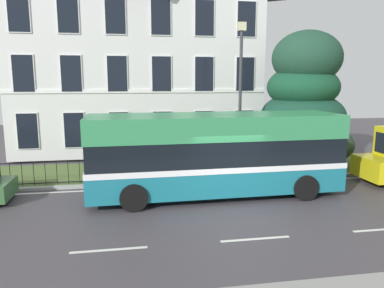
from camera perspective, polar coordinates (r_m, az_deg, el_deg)
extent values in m
cube|color=#423D42|center=(12.22, 7.05, -11.25)|extent=(60.00, 56.00, 0.06)
cube|color=silver|center=(15.56, 3.20, -6.40)|extent=(54.00, 0.14, 0.01)
cube|color=silver|center=(10.12, -12.90, -15.89)|extent=(2.00, 0.12, 0.01)
cube|color=silver|center=(10.63, 9.91, -14.46)|extent=(2.00, 0.12, 0.01)
cube|color=silver|center=(12.48, 27.90, -11.75)|extent=(2.00, 0.12, 0.01)
cube|color=#9E9E99|center=(15.98, 2.83, -5.74)|extent=(57.00, 0.24, 0.12)
cube|color=#4F6632|center=(17.99, 1.38, -3.95)|extent=(57.00, 4.00, 0.12)
cube|color=silver|center=(24.65, -8.52, 11.17)|extent=(14.18, 9.05, 9.68)
cube|color=white|center=(20.10, -8.16, 8.23)|extent=(14.18, 0.06, 0.20)
cube|color=#2D333D|center=(20.32, -7.98, 0.89)|extent=(1.10, 0.06, 2.20)
cube|color=white|center=(20.94, -24.40, 1.86)|extent=(1.12, 0.04, 1.95)
cube|color=black|center=(20.92, -24.42, 1.85)|extent=(1.02, 0.03, 1.85)
cube|color=white|center=(20.46, -18.00, 2.09)|extent=(1.12, 0.04, 1.95)
cube|color=black|center=(20.44, -18.00, 2.08)|extent=(1.02, 0.03, 1.85)
cube|color=white|center=(20.25, -11.37, 2.30)|extent=(1.12, 0.04, 1.95)
cube|color=black|center=(20.23, -11.37, 2.30)|extent=(1.02, 0.03, 1.85)
cube|color=white|center=(20.31, -4.68, 2.49)|extent=(1.12, 0.04, 1.95)
cube|color=black|center=(20.29, -4.68, 2.48)|extent=(1.02, 0.03, 1.85)
cube|color=white|center=(20.65, 1.87, 2.63)|extent=(1.12, 0.04, 1.95)
cube|color=black|center=(20.63, 1.88, 2.63)|extent=(1.02, 0.03, 1.85)
cube|color=white|center=(21.24, 8.14, 2.74)|extent=(1.12, 0.04, 1.95)
cube|color=black|center=(21.22, 8.16, 2.74)|extent=(1.02, 0.03, 1.85)
cube|color=white|center=(20.78, -24.99, 10.01)|extent=(1.12, 0.04, 1.95)
cube|color=black|center=(20.76, -25.01, 10.01)|extent=(1.02, 0.03, 1.85)
cube|color=white|center=(20.30, -18.45, 10.45)|extent=(1.12, 0.04, 1.95)
cube|color=black|center=(20.28, -18.46, 10.45)|extent=(1.02, 0.03, 1.85)
cube|color=white|center=(20.09, -11.66, 10.75)|extent=(1.12, 0.04, 1.95)
cube|color=black|center=(20.07, -11.66, 10.75)|extent=(1.02, 0.03, 1.85)
cube|color=white|center=(20.15, -4.80, 10.92)|extent=(1.12, 0.04, 1.95)
cube|color=black|center=(20.13, -4.80, 10.92)|extent=(1.02, 0.03, 1.85)
cube|color=white|center=(20.49, 1.92, 10.93)|extent=(1.12, 0.04, 1.95)
cube|color=black|center=(20.47, 1.93, 10.93)|extent=(1.02, 0.03, 1.85)
cube|color=white|center=(21.08, 8.34, 10.80)|extent=(1.12, 0.04, 1.95)
cube|color=black|center=(21.06, 8.36, 10.80)|extent=(1.02, 0.03, 1.85)
cube|color=white|center=(21.05, -25.61, 18.12)|extent=(1.12, 0.04, 1.95)
cube|color=black|center=(21.03, -25.63, 18.13)|extent=(1.02, 0.03, 1.85)
cube|color=white|center=(20.57, -18.92, 18.75)|extent=(1.12, 0.04, 1.95)
cube|color=black|center=(20.55, -18.93, 18.76)|extent=(1.02, 0.03, 1.85)
cube|color=white|center=(20.36, -11.97, 19.16)|extent=(1.12, 0.04, 1.95)
cube|color=black|center=(20.34, -11.97, 19.17)|extent=(1.02, 0.03, 1.85)
cube|color=white|center=(20.42, -4.93, 19.30)|extent=(1.12, 0.04, 1.95)
cube|color=black|center=(20.40, -4.93, 19.31)|extent=(1.02, 0.03, 1.85)
cube|color=white|center=(20.75, 1.97, 19.18)|extent=(1.12, 0.04, 1.95)
cube|color=black|center=(20.74, 1.98, 19.18)|extent=(1.02, 0.03, 1.85)
cube|color=white|center=(21.35, 8.55, 18.82)|extent=(1.12, 0.04, 1.95)
cube|color=black|center=(21.33, 8.57, 18.82)|extent=(1.02, 0.03, 1.85)
cube|color=black|center=(15.66, -7.45, -2.33)|extent=(18.09, 0.04, 0.04)
cube|color=black|center=(15.87, -7.38, -5.40)|extent=(18.09, 0.04, 0.04)
cylinder|color=black|center=(16.51, -26.64, -4.38)|extent=(0.02, 0.02, 0.95)
cylinder|color=black|center=(16.38, -25.13, -4.36)|extent=(0.02, 0.02, 0.95)
cylinder|color=black|center=(16.26, -23.59, -4.35)|extent=(0.02, 0.02, 0.95)
cylinder|color=black|center=(16.16, -22.03, -4.33)|extent=(0.02, 0.02, 0.95)
cylinder|color=black|center=(16.06, -20.45, -4.31)|extent=(0.02, 0.02, 0.95)
cylinder|color=black|center=(15.98, -18.85, -4.29)|extent=(0.02, 0.02, 0.95)
cylinder|color=black|center=(15.91, -17.24, -4.26)|extent=(0.02, 0.02, 0.95)
cylinder|color=black|center=(15.86, -15.62, -4.23)|extent=(0.02, 0.02, 0.95)
cylinder|color=black|center=(15.81, -13.99, -4.19)|extent=(0.02, 0.02, 0.95)
cylinder|color=black|center=(15.78, -12.35, -4.15)|extent=(0.02, 0.02, 0.95)
cylinder|color=black|center=(15.77, -10.70, -4.11)|extent=(0.02, 0.02, 0.95)
cylinder|color=black|center=(15.76, -9.05, -4.06)|extent=(0.02, 0.02, 0.95)
cylinder|color=black|center=(15.77, -7.41, -4.01)|extent=(0.02, 0.02, 0.95)
cylinder|color=black|center=(15.79, -5.76, -3.96)|extent=(0.02, 0.02, 0.95)
cylinder|color=black|center=(15.83, -4.13, -3.91)|extent=(0.02, 0.02, 0.95)
cylinder|color=black|center=(15.88, -2.50, -3.85)|extent=(0.02, 0.02, 0.95)
cylinder|color=black|center=(15.94, -0.88, -3.79)|extent=(0.02, 0.02, 0.95)
cylinder|color=black|center=(16.01, 0.72, -3.72)|extent=(0.02, 0.02, 0.95)
cylinder|color=black|center=(16.09, 2.31, -3.66)|extent=(0.02, 0.02, 0.95)
cylinder|color=black|center=(16.19, 3.88, -3.59)|extent=(0.02, 0.02, 0.95)
cylinder|color=black|center=(16.30, 5.43, -3.52)|extent=(0.02, 0.02, 0.95)
cylinder|color=black|center=(16.42, 6.96, -3.45)|extent=(0.02, 0.02, 0.95)
cylinder|color=black|center=(16.55, 8.46, -3.38)|extent=(0.02, 0.02, 0.95)
cylinder|color=black|center=(16.70, 9.94, -3.30)|extent=(0.02, 0.02, 0.95)
cylinder|color=black|center=(16.85, 11.39, -3.23)|extent=(0.02, 0.02, 0.95)
cylinder|color=black|center=(17.02, 12.82, -3.15)|extent=(0.02, 0.02, 0.95)
cylinder|color=black|center=(17.19, 14.21, -3.08)|extent=(0.02, 0.02, 0.95)
cylinder|color=black|center=(17.38, 15.58, -3.00)|extent=(0.02, 0.02, 0.95)
cylinder|color=black|center=(17.57, 16.92, -2.93)|extent=(0.02, 0.02, 0.95)
cylinder|color=black|center=(17.78, 18.23, -2.85)|extent=(0.02, 0.02, 0.95)
cylinder|color=black|center=(17.99, 19.50, -2.78)|extent=(0.02, 0.02, 0.95)
cylinder|color=black|center=(18.21, 20.75, -2.70)|extent=(0.02, 0.02, 0.95)
cylinder|color=black|center=(18.44, 21.96, -2.63)|extent=(0.02, 0.02, 0.95)
cylinder|color=#423328|center=(19.95, 16.48, -0.61)|extent=(0.45, 0.45, 1.50)
ellipsoid|color=#233825|center=(19.81, 17.06, 0.17)|extent=(4.98, 4.98, 2.29)
ellipsoid|color=#173E2E|center=(19.77, 16.95, 4.37)|extent=(4.28, 4.28, 2.39)
ellipsoid|color=#15452B|center=(19.59, 17.02, 8.54)|extent=(3.64, 3.64, 2.22)
ellipsoid|color=#1C3F2E|center=(19.52, 17.58, 12.74)|extent=(3.45, 3.45, 2.72)
cube|color=#1A6F81|center=(14.03, 3.60, -4.94)|extent=(9.51, 2.72, 1.03)
cube|color=white|center=(13.91, 3.62, -3.05)|extent=(9.53, 2.74, 0.20)
cube|color=black|center=(13.80, 3.65, -0.92)|extent=(9.43, 2.68, 0.97)
cube|color=#328953|center=(13.66, 3.69, 2.86)|extent=(9.51, 2.72, 0.86)
cube|color=black|center=(15.66, 20.75, -0.43)|extent=(0.10, 2.14, 0.90)
cube|color=black|center=(15.54, 20.96, 2.92)|extent=(0.09, 1.84, 0.55)
cylinder|color=silver|center=(16.60, 19.03, -4.19)|extent=(0.04, 0.20, 0.20)
cylinder|color=silver|center=(15.26, 22.05, -5.59)|extent=(0.04, 0.20, 0.20)
cylinder|color=black|center=(16.23, 13.30, -4.22)|extent=(0.97, 0.32, 0.96)
cylinder|color=black|center=(14.11, 17.33, -6.54)|extent=(0.97, 0.32, 0.96)
cylinder|color=black|center=(14.88, -9.40, -5.37)|extent=(0.97, 0.32, 0.96)
cylinder|color=black|center=(12.53, -9.13, -8.28)|extent=(0.97, 0.32, 0.96)
cube|color=yellow|center=(17.47, 26.80, -3.39)|extent=(1.07, 1.99, 0.91)
cylinder|color=black|center=(18.54, 26.05, -3.67)|extent=(0.68, 0.22, 0.68)
cylinder|color=#333338|center=(16.83, 7.54, 6.30)|extent=(0.14, 0.14, 6.43)
cube|color=beige|center=(16.97, 7.81, 17.82)|extent=(0.36, 0.24, 0.36)
cylinder|color=#4C4742|center=(16.60, -9.89, -3.29)|extent=(0.46, 0.46, 1.00)
ellipsoid|color=black|center=(16.48, -9.95, -1.32)|extent=(0.47, 0.47, 0.16)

